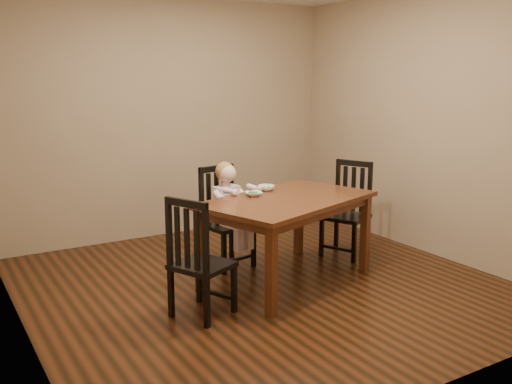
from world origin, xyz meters
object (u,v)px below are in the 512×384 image
chair_right (348,211)px  bowl_peas (254,194)px  dining_table (287,208)px  chair_left (198,260)px  bowl_veg (266,188)px  toddler (227,205)px  chair_child (224,219)px

chair_right → bowl_peas: size_ratio=6.30×
dining_table → chair_left: (-1.03, -0.30, -0.23)m
chair_right → bowl_veg: chair_right is taller
chair_right → bowl_veg: bearing=63.1°
toddler → bowl_peas: toddler is taller
dining_table → toddler: (-0.27, 0.64, -0.07)m
bowl_peas → bowl_veg: bowl_veg is taller
chair_child → toddler: size_ratio=1.76×
dining_table → bowl_veg: (0.01, 0.37, 0.12)m
dining_table → chair_right: size_ratio=1.81×
toddler → bowl_veg: size_ratio=3.51×
toddler → bowl_peas: (0.04, -0.42, 0.18)m
chair_left → dining_table: bearing=81.6°
chair_right → toddler: size_ratio=1.74×
bowl_veg → toddler: bearing=134.8°
dining_table → chair_left: chair_left is taller
toddler → bowl_veg: 0.43m
chair_left → bowl_veg: bearing=98.1°
chair_right → bowl_veg: (-0.98, 0.04, 0.34)m
toddler → chair_right: bearing=156.4°
chair_child → bowl_veg: chair_child is taller
dining_table → chair_child: size_ratio=1.80×
toddler → bowl_veg: toddler is taller
chair_child → bowl_peas: (0.05, -0.47, 0.33)m
toddler → bowl_peas: bearing=86.4°
bowl_peas → toddler: bearing=96.0°
chair_child → chair_right: 1.31m
bowl_peas → chair_left: bearing=-147.5°
chair_right → toddler: bearing=51.3°
bowl_peas → chair_right: bearing=5.2°
chair_child → bowl_veg: bearing=121.3°
dining_table → chair_child: chair_child is taller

